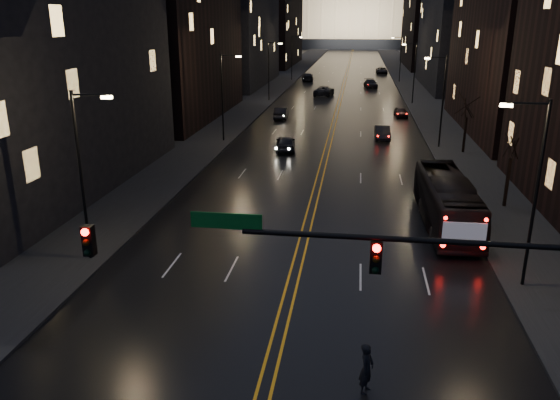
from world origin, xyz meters
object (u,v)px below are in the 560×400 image
at_px(oncoming_car_a, 285,143).
at_px(pedestrian_a, 367,368).
at_px(bus, 447,201).
at_px(oncoming_car_b, 281,113).
at_px(receding_car_a, 382,133).
at_px(traffic_signal, 458,277).

height_order(oncoming_car_a, pedestrian_a, pedestrian_a).
xyz_separation_m(bus, oncoming_car_b, (-15.42, 36.56, -0.81)).
height_order(bus, receding_car_a, bus).
relative_size(bus, oncoming_car_b, 2.46).
distance_m(bus, receding_car_a, 25.64).
xyz_separation_m(oncoming_car_a, receding_car_a, (9.58, 6.79, -0.05)).
xyz_separation_m(traffic_signal, oncoming_car_a, (-9.92, 36.77, -4.34)).
height_order(bus, oncoming_car_b, bus).
bearing_deg(receding_car_a, traffic_signal, -91.41).
xyz_separation_m(oncoming_car_a, pedestrian_a, (7.48, -35.67, 0.18)).
bearing_deg(bus, oncoming_car_a, 122.33).
bearing_deg(oncoming_car_b, traffic_signal, 100.69).
relative_size(traffic_signal, pedestrian_a, 9.18).
bearing_deg(pedestrian_a, oncoming_car_a, 33.70).
xyz_separation_m(bus, receding_car_a, (-2.93, 25.46, -0.84)).
xyz_separation_m(traffic_signal, receding_car_a, (-0.34, 43.56, -4.38)).
height_order(receding_car_a, pedestrian_a, pedestrian_a).
bearing_deg(oncoming_car_b, receding_car_a, 135.84).
bearing_deg(receding_car_a, oncoming_car_a, -146.54).
bearing_deg(bus, traffic_signal, -99.65).
height_order(oncoming_car_b, pedestrian_a, pedestrian_a).
bearing_deg(oncoming_car_a, oncoming_car_b, -88.07).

